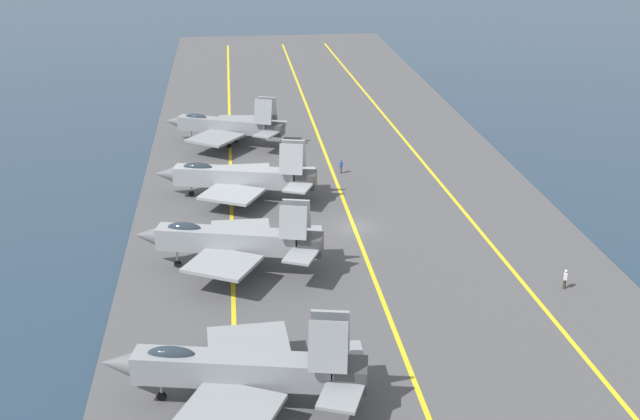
{
  "coord_description": "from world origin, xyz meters",
  "views": [
    {
      "loc": [
        -69.12,
        11.34,
        30.86
      ],
      "look_at": [
        -1.31,
        3.44,
        2.9
      ],
      "focal_mm": 45.0,
      "sensor_mm": 36.0,
      "label": 1
    }
  ],
  "objects_px": {
    "parked_jet_third": "(237,177)",
    "parked_jet_fourth": "(226,126)",
    "crew_blue_vest": "(341,166)",
    "crew_white_vest": "(565,278)",
    "parked_jet_nearest": "(237,369)",
    "parked_jet_second": "(230,240)"
  },
  "relations": [
    {
      "from": "parked_jet_third",
      "to": "parked_jet_fourth",
      "type": "distance_m",
      "value": 18.72
    },
    {
      "from": "crew_blue_vest",
      "to": "crew_white_vest",
      "type": "relative_size",
      "value": 0.98
    },
    {
      "from": "parked_jet_nearest",
      "to": "parked_jet_third",
      "type": "bearing_deg",
      "value": -1.18
    },
    {
      "from": "parked_jet_second",
      "to": "parked_jet_fourth",
      "type": "xyz_separation_m",
      "value": [
        35.41,
        0.12,
        -0.33
      ]
    },
    {
      "from": "parked_jet_second",
      "to": "crew_white_vest",
      "type": "height_order",
      "value": "parked_jet_second"
    },
    {
      "from": "parked_jet_third",
      "to": "parked_jet_second",
      "type": "bearing_deg",
      "value": 176.86
    },
    {
      "from": "parked_jet_third",
      "to": "crew_blue_vest",
      "type": "height_order",
      "value": "parked_jet_third"
    },
    {
      "from": "parked_jet_third",
      "to": "crew_blue_vest",
      "type": "xyz_separation_m",
      "value": [
        6.44,
        -11.69,
        -1.45
      ]
    },
    {
      "from": "parked_jet_nearest",
      "to": "crew_white_vest",
      "type": "distance_m",
      "value": 29.39
    },
    {
      "from": "parked_jet_nearest",
      "to": "parked_jet_second",
      "type": "height_order",
      "value": "parked_jet_nearest"
    },
    {
      "from": "parked_jet_second",
      "to": "crew_blue_vest",
      "type": "relative_size",
      "value": 9.73
    },
    {
      "from": "parked_jet_nearest",
      "to": "crew_blue_vest",
      "type": "bearing_deg",
      "value": -16.43
    },
    {
      "from": "parked_jet_nearest",
      "to": "crew_blue_vest",
      "type": "height_order",
      "value": "parked_jet_nearest"
    },
    {
      "from": "parked_jet_second",
      "to": "parked_jet_third",
      "type": "distance_m",
      "value": 16.74
    },
    {
      "from": "parked_jet_nearest",
      "to": "parked_jet_second",
      "type": "xyz_separation_m",
      "value": [
        19.0,
        0.18,
        0.2
      ]
    },
    {
      "from": "parked_jet_third",
      "to": "parked_jet_fourth",
      "type": "relative_size",
      "value": 1.08
    },
    {
      "from": "parked_jet_fourth",
      "to": "crew_blue_vest",
      "type": "height_order",
      "value": "parked_jet_fourth"
    },
    {
      "from": "parked_jet_third",
      "to": "crew_white_vest",
      "type": "bearing_deg",
      "value": -131.91
    },
    {
      "from": "parked_jet_nearest",
      "to": "parked_jet_second",
      "type": "distance_m",
      "value": 19.0
    },
    {
      "from": "parked_jet_second",
      "to": "crew_white_vest",
      "type": "xyz_separation_m",
      "value": [
        -6.42,
        -26.69,
        -1.86
      ]
    },
    {
      "from": "parked_jet_nearest",
      "to": "crew_blue_vest",
      "type": "distance_m",
      "value": 43.98
    },
    {
      "from": "crew_white_vest",
      "to": "parked_jet_third",
      "type": "bearing_deg",
      "value": 48.09
    }
  ]
}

